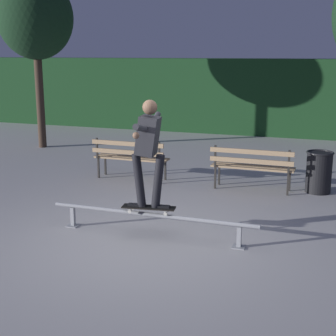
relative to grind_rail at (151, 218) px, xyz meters
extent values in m
plane|color=#ADAAA8|center=(0.00, -0.23, -0.28)|extent=(90.00, 90.00, 0.00)
cube|color=#193D1E|center=(0.00, 9.89, 0.93)|extent=(24.00, 1.20, 2.43)
cylinder|color=gray|center=(0.00, 0.00, 0.04)|extent=(3.18, 0.06, 0.06)
cube|color=gray|center=(-1.31, 0.00, -0.14)|extent=(0.06, 0.06, 0.30)
cube|color=gray|center=(-1.31, 0.00, -0.28)|extent=(0.18, 0.18, 0.01)
cube|color=gray|center=(1.31, 0.00, -0.14)|extent=(0.06, 0.06, 0.30)
cube|color=gray|center=(1.31, 0.00, -0.28)|extent=(0.18, 0.18, 0.01)
cube|color=black|center=(-0.04, 0.00, 0.15)|extent=(0.80, 0.31, 0.02)
cube|color=black|center=(-0.04, 0.00, 0.16)|extent=(0.78, 0.30, 0.00)
cube|color=#9E9EA3|center=(0.23, 0.04, 0.14)|extent=(0.07, 0.18, 0.02)
cube|color=#9E9EA3|center=(-0.30, -0.04, 0.14)|extent=(0.07, 0.18, 0.02)
cylinder|color=beige|center=(0.24, -0.04, 0.10)|extent=(0.06, 0.04, 0.05)
cylinder|color=beige|center=(0.21, 0.12, 0.10)|extent=(0.06, 0.04, 0.05)
cylinder|color=beige|center=(-0.29, -0.12, 0.10)|extent=(0.06, 0.04, 0.05)
cylinder|color=beige|center=(-0.31, 0.04, 0.10)|extent=(0.06, 0.04, 0.05)
cube|color=black|center=(0.14, 0.03, 0.18)|extent=(0.27, 0.14, 0.03)
cube|color=black|center=(-0.22, -0.03, 0.18)|extent=(0.27, 0.14, 0.03)
cylinder|color=black|center=(0.10, 0.02, 0.55)|extent=(0.22, 0.15, 0.79)
cylinder|color=black|center=(-0.18, -0.02, 0.55)|extent=(0.22, 0.15, 0.79)
cube|color=#2D2D33|center=(-0.04, 0.00, 1.21)|extent=(0.38, 0.40, 0.57)
cylinder|color=#2D2D33|center=(0.02, -0.38, 1.37)|extent=(0.17, 0.61, 0.21)
cylinder|color=#2D2D33|center=(-0.09, 0.38, 1.37)|extent=(0.17, 0.61, 0.21)
sphere|color=brown|center=(0.06, -0.65, 1.32)|extent=(0.09, 0.09, 0.09)
sphere|color=brown|center=(-0.13, 0.65, 1.32)|extent=(0.09, 0.09, 0.09)
sphere|color=brown|center=(-0.01, 0.00, 1.61)|extent=(0.21, 0.21, 0.21)
cube|color=#282623|center=(-0.90, 3.14, -0.06)|extent=(0.04, 0.04, 0.44)
cube|color=#282623|center=(-0.90, 2.82, -0.06)|extent=(0.04, 0.04, 0.44)
cube|color=#282623|center=(-0.90, 2.78, 0.38)|extent=(0.04, 0.04, 0.44)
cube|color=#282623|center=(-2.31, 3.15, -0.06)|extent=(0.04, 0.04, 0.44)
cube|color=#282623|center=(-2.31, 2.83, -0.06)|extent=(0.04, 0.04, 0.44)
cube|color=#282623|center=(-2.31, 2.79, 0.38)|extent=(0.04, 0.04, 0.44)
cube|color=#A38460|center=(-1.60, 3.13, 0.17)|extent=(1.60, 0.10, 0.04)
cube|color=#A38460|center=(-1.60, 2.99, 0.17)|extent=(1.60, 0.10, 0.04)
cube|color=#A38460|center=(-1.61, 2.85, 0.17)|extent=(1.60, 0.10, 0.04)
cube|color=#A38460|center=(-1.61, 2.78, 0.34)|extent=(1.60, 0.05, 0.09)
cube|color=#A38460|center=(-1.61, 2.78, 0.52)|extent=(1.60, 0.05, 0.09)
cube|color=#282623|center=(1.67, 3.14, -0.06)|extent=(0.04, 0.04, 0.44)
cube|color=#282623|center=(1.67, 2.82, -0.06)|extent=(0.04, 0.04, 0.44)
cube|color=#282623|center=(1.67, 2.78, 0.38)|extent=(0.04, 0.04, 0.44)
cube|color=#282623|center=(0.26, 3.15, -0.06)|extent=(0.04, 0.04, 0.44)
cube|color=#282623|center=(0.26, 2.83, -0.06)|extent=(0.04, 0.04, 0.44)
cube|color=#282623|center=(0.26, 2.79, 0.38)|extent=(0.04, 0.04, 0.44)
cube|color=#A38460|center=(0.96, 3.13, 0.17)|extent=(1.60, 0.10, 0.04)
cube|color=#A38460|center=(0.96, 2.99, 0.17)|extent=(1.60, 0.10, 0.04)
cube|color=#A38460|center=(0.96, 2.85, 0.17)|extent=(1.60, 0.10, 0.04)
cube|color=#A38460|center=(0.96, 2.78, 0.34)|extent=(1.60, 0.05, 0.09)
cube|color=#A38460|center=(0.96, 2.78, 0.52)|extent=(1.60, 0.05, 0.09)
cylinder|color=#3D2D23|center=(-5.44, 5.48, 1.06)|extent=(0.22, 0.22, 2.68)
ellipsoid|color=black|center=(-5.44, 5.48, 3.26)|extent=(2.03, 2.03, 2.23)
cylinder|color=black|center=(2.19, 3.24, 0.11)|extent=(0.48, 0.48, 0.78)
torus|color=black|center=(2.19, 3.24, 0.50)|extent=(0.52, 0.52, 0.04)
camera|label=1|loc=(2.50, -6.40, 2.37)|focal=52.87mm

